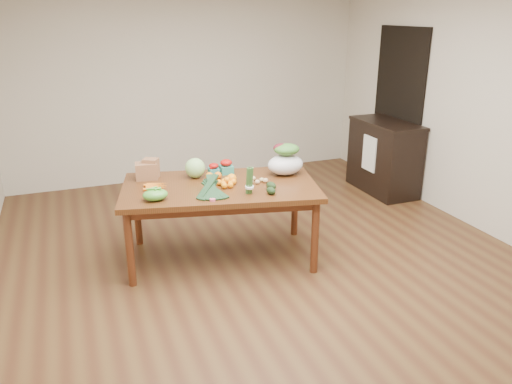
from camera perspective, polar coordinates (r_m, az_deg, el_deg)
name	(u,v)px	position (r m, az deg, el deg)	size (l,w,h in m)	color
floor	(270,267)	(4.77, 1.58, -8.58)	(6.00, 6.00, 0.00)	#52371C
room_walls	(271,127)	(4.29, 1.75, 7.47)	(5.02, 6.02, 2.70)	beige
dining_table	(221,222)	(4.80, -4.04, -3.42)	(1.80, 1.00, 0.75)	#512713
doorway_dark	(397,109)	(6.94, 15.86, 9.06)	(0.02, 1.00, 2.10)	black
cabinet	(384,157)	(6.79, 14.42, 3.92)	(0.52, 1.02, 0.94)	black
dish_towel	(369,154)	(6.59, 12.81, 4.30)	(0.02, 0.28, 0.45)	white
paper_bag	(146,169)	(4.91, -12.44, 2.55)	(0.27, 0.23, 0.19)	brown
cabbage	(195,168)	(4.87, -6.97, 2.74)	(0.19, 0.19, 0.19)	#A1DA7E
strawberry_basket_a	(214,170)	(4.96, -4.85, 2.51)	(0.10, 0.10, 0.09)	#B3140B
strawberry_basket_b	(226,168)	(4.98, -3.42, 2.77)	(0.12, 0.12, 0.11)	red
orange_a	(209,176)	(4.81, -5.35, 1.83)	(0.08, 0.08, 0.08)	orange
orange_b	(218,175)	(4.82, -4.37, 1.90)	(0.07, 0.07, 0.07)	orange
orange_c	(232,179)	(4.69, -2.80, 1.55)	(0.09, 0.09, 0.09)	orange
mandarin_cluster	(227,181)	(4.62, -3.35, 1.22)	(0.18, 0.18, 0.09)	orange
carrots	(156,186)	(4.67, -11.33, 0.67)	(0.22, 0.19, 0.03)	orange
snap_pea_bag	(155,195)	(4.35, -11.45, -0.31)	(0.22, 0.16, 0.10)	#4C9632
kale_bunch	(212,188)	(4.35, -5.10, 0.44)	(0.32, 0.40, 0.16)	#163119
asparagus_bundle	(249,181)	(4.39, -0.75, 1.32)	(0.08, 0.08, 0.25)	#417A38
potato_a	(251,182)	(4.67, -0.57, 1.17)	(0.05, 0.04, 0.04)	tan
potato_b	(257,182)	(4.67, 0.16, 1.17)	(0.05, 0.04, 0.04)	tan
potato_c	(262,180)	(4.73, 0.66, 1.41)	(0.05, 0.04, 0.04)	tan
potato_d	(253,178)	(4.77, -0.31, 1.57)	(0.05, 0.04, 0.04)	#D8C97D
potato_e	(265,180)	(4.71, 1.09, 1.33)	(0.05, 0.05, 0.04)	tan
avocado_a	(271,191)	(4.41, 1.72, 0.14)	(0.07, 0.10, 0.07)	black
avocado_b	(271,186)	(4.52, 1.74, 0.70)	(0.08, 0.11, 0.08)	black
salad_bag	(285,161)	(4.92, 3.39, 3.59)	(0.36, 0.27, 0.28)	white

